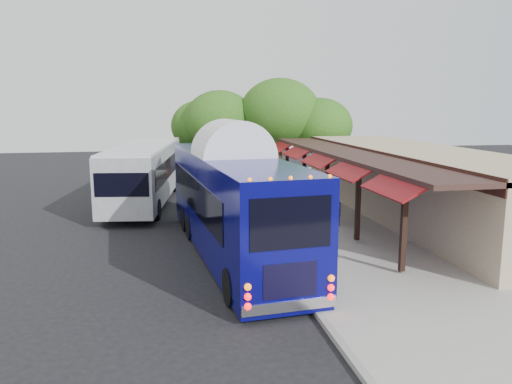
{
  "coord_description": "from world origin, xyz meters",
  "views": [
    {
      "loc": [
        -4.0,
        -18.95,
        5.79
      ],
      "look_at": [
        0.11,
        3.2,
        1.8
      ],
      "focal_mm": 35.0,
      "sensor_mm": 36.0,
      "label": 1
    }
  ],
  "objects": [
    {
      "name": "sidewalk",
      "position": [
        5.0,
        4.0,
        0.07
      ],
      "size": [
        10.0,
        40.0,
        0.15
      ],
      "primitive_type": "cube",
      "color": "#9E9B93",
      "rests_on": "ground"
    },
    {
      "name": "tree_right",
      "position": [
        7.51,
        16.99,
        4.16
      ],
      "size": [
        4.88,
        4.88,
        6.25
      ],
      "color": "#382314",
      "rests_on": "ground"
    },
    {
      "name": "coach_bus",
      "position": [
        -1.45,
        -0.34,
        2.23
      ],
      "size": [
        4.01,
        13.14,
        4.14
      ],
      "rotation": [
        0.0,
        0.0,
        0.1
      ],
      "color": "#090862",
      "rests_on": "ground"
    },
    {
      "name": "curb",
      "position": [
        0.05,
        4.0,
        0.07
      ],
      "size": [
        0.2,
        40.0,
        0.16
      ],
      "primitive_type": "cube",
      "color": "gray",
      "rests_on": "ground"
    },
    {
      "name": "tree_far",
      "position": [
        -1.0,
        20.56,
        4.08
      ],
      "size": [
        4.78,
        4.78,
        6.12
      ],
      "color": "#382314",
      "rests_on": "ground"
    },
    {
      "name": "ground",
      "position": [
        0.0,
        0.0,
        0.0
      ],
      "size": [
        90.0,
        90.0,
        0.0
      ],
      "primitive_type": "plane",
      "color": "black",
      "rests_on": "ground"
    },
    {
      "name": "ped_a",
      "position": [
        1.77,
        1.51,
        0.95
      ],
      "size": [
        0.65,
        0.49,
        1.6
      ],
      "primitive_type": "imported",
      "rotation": [
        0.0,
        0.0,
        -0.2
      ],
      "color": "black",
      "rests_on": "sidewalk"
    },
    {
      "name": "ped_c",
      "position": [
        0.6,
        6.88,
        1.09
      ],
      "size": [
        1.13,
        0.53,
        1.89
      ],
      "primitive_type": "imported",
      "rotation": [
        0.0,
        0.0,
        3.08
      ],
      "color": "black",
      "rests_on": "sidewalk"
    },
    {
      "name": "city_bus",
      "position": [
        -5.11,
        10.77,
        1.9
      ],
      "size": [
        4.45,
        13.07,
        3.44
      ],
      "rotation": [
        0.0,
        0.0,
        -0.13
      ],
      "color": "gray",
      "rests_on": "ground"
    },
    {
      "name": "ped_b",
      "position": [
        1.81,
        3.08,
        1.11
      ],
      "size": [
        1.02,
        0.85,
        1.92
      ],
      "primitive_type": "imported",
      "rotation": [
        0.0,
        0.0,
        3.0
      ],
      "color": "black",
      "rests_on": "sidewalk"
    },
    {
      "name": "tree_mid",
      "position": [
        4.63,
        17.72,
        5.13
      ],
      "size": [
        6.01,
        6.01,
        7.7
      ],
      "color": "#382314",
      "rests_on": "ground"
    },
    {
      "name": "tree_left",
      "position": [
        0.25,
        18.86,
        4.55
      ],
      "size": [
        5.33,
        5.33,
        6.82
      ],
      "color": "#382314",
      "rests_on": "ground"
    },
    {
      "name": "sign_board",
      "position": [
        4.0,
        2.77,
        0.91
      ],
      "size": [
        0.15,
        0.51,
        1.12
      ],
      "rotation": [
        0.0,
        0.0,
        -0.2
      ],
      "color": "black",
      "rests_on": "sidewalk"
    },
    {
      "name": "station_shelter",
      "position": [
        8.38,
        4.0,
        1.85
      ],
      "size": [
        8.15,
        20.0,
        3.6
      ],
      "color": "tan",
      "rests_on": "ground"
    },
    {
      "name": "ped_d",
      "position": [
        3.4,
        14.0,
        0.94
      ],
      "size": [
        1.04,
        0.61,
        1.58
      ],
      "primitive_type": "imported",
      "rotation": [
        0.0,
        0.0,
        3.17
      ],
      "color": "black",
      "rests_on": "sidewalk"
    }
  ]
}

